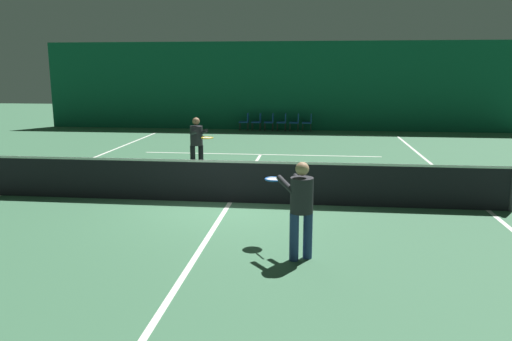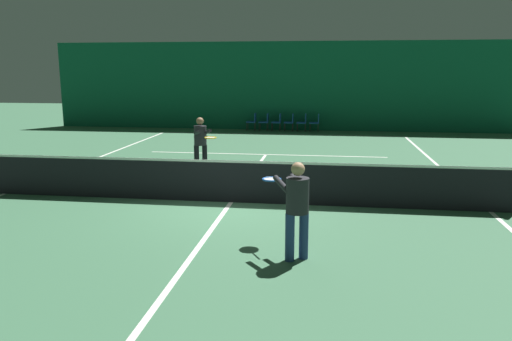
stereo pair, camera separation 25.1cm
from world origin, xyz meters
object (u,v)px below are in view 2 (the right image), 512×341
(courtside_chair_2, at_px, (278,121))
(player_far, at_px, (201,140))
(tennis_net, at_px, (231,180))
(courtside_chair_3, at_px, (290,121))
(courtside_chair_0, at_px, (253,120))
(courtside_chair_4, at_px, (303,121))
(player_near, at_px, (296,203))
(courtside_chair_1, at_px, (265,121))
(courtside_chair_5, at_px, (316,121))

(courtside_chair_2, bearing_deg, player_far, -7.16)
(tennis_net, distance_m, courtside_chair_2, 13.16)
(courtside_chair_3, bearing_deg, player_far, -10.57)
(tennis_net, xyz_separation_m, player_far, (-1.50, 3.24, 0.40))
(player_far, bearing_deg, courtside_chair_0, 148.68)
(courtside_chair_4, bearing_deg, courtside_chair_3, -90.00)
(courtside_chair_0, bearing_deg, player_far, -0.21)
(player_near, xyz_separation_m, courtside_chair_4, (-0.68, 16.33, -0.42))
(courtside_chair_0, relative_size, courtside_chair_1, 1.00)
(player_near, bearing_deg, tennis_net, -3.41)
(courtside_chair_3, distance_m, courtside_chair_4, 0.60)
(courtside_chair_0, distance_m, courtside_chair_3, 1.81)
(courtside_chair_0, relative_size, courtside_chair_5, 1.00)
(player_far, xyz_separation_m, courtside_chair_0, (0.04, 9.92, -0.43))
(player_near, relative_size, courtside_chair_5, 1.84)
(courtside_chair_5, bearing_deg, courtside_chair_0, -90.00)
(tennis_net, relative_size, courtside_chair_2, 14.29)
(tennis_net, relative_size, courtside_chair_4, 14.29)
(tennis_net, height_order, courtside_chair_2, tennis_net)
(courtside_chair_1, distance_m, courtside_chair_2, 0.60)
(player_far, bearing_deg, player_near, -5.08)
(courtside_chair_1, relative_size, courtside_chair_5, 1.00)
(player_far, height_order, courtside_chair_4, player_far)
(courtside_chair_4, bearing_deg, courtside_chair_2, -90.00)
(courtside_chair_2, xyz_separation_m, courtside_chair_5, (1.81, 0.00, 0.00))
(player_near, relative_size, courtside_chair_4, 1.84)
(courtside_chair_2, bearing_deg, courtside_chair_4, 90.00)
(player_far, height_order, courtside_chair_0, player_far)
(player_near, bearing_deg, player_far, -4.62)
(player_far, distance_m, courtside_chair_0, 9.92)
(courtside_chair_5, bearing_deg, player_far, -17.15)
(courtside_chair_4, bearing_deg, player_far, -13.90)
(player_near, bearing_deg, courtside_chair_5, -30.39)
(courtside_chair_1, relative_size, courtside_chair_3, 1.00)
(courtside_chair_2, distance_m, courtside_chair_5, 1.81)
(courtside_chair_5, bearing_deg, courtside_chair_3, -90.00)
(player_near, distance_m, player_far, 7.14)
(tennis_net, xyz_separation_m, courtside_chair_4, (0.95, 13.16, -0.03))
(player_far, distance_m, courtside_chair_2, 10.00)
(courtside_chair_0, height_order, courtside_chair_1, same)
(player_near, height_order, courtside_chair_3, player_near)
(player_near, bearing_deg, courtside_chair_2, -24.05)
(tennis_net, bearing_deg, courtside_chair_1, 93.73)
(tennis_net, bearing_deg, courtside_chair_0, 96.34)
(player_far, height_order, courtside_chair_1, player_far)
(courtside_chair_3, bearing_deg, player_near, 4.49)
(player_near, height_order, courtside_chair_2, player_near)
(courtside_chair_1, xyz_separation_m, courtside_chair_3, (1.21, 0.00, 0.00))
(courtside_chair_2, height_order, courtside_chair_4, same)
(courtside_chair_0, bearing_deg, player_near, 10.73)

